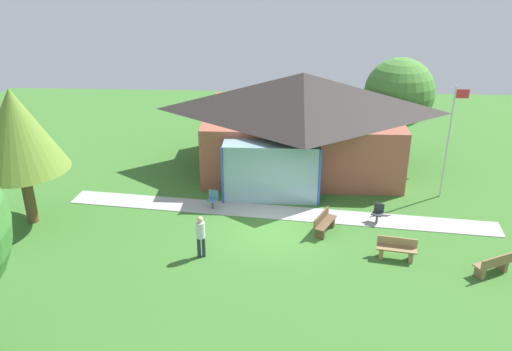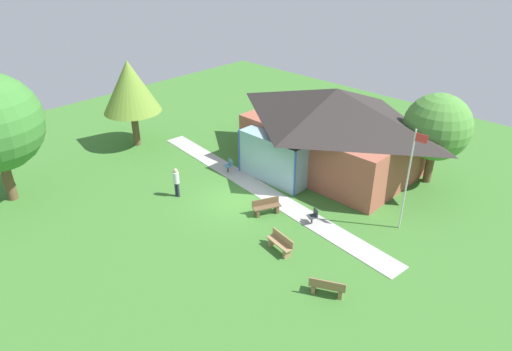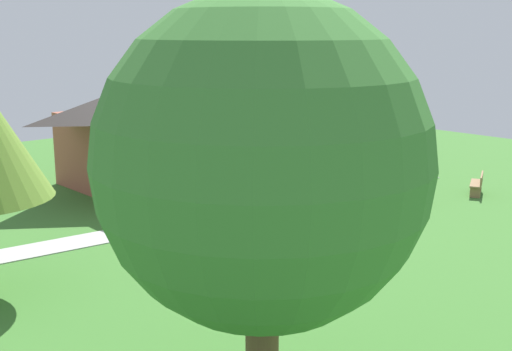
% 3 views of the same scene
% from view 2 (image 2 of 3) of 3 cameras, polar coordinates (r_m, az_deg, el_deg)
% --- Properties ---
extents(ground_plane, '(44.00, 44.00, 0.00)m').
position_cam_2_polar(ground_plane, '(25.40, -2.22, -3.15)').
color(ground_plane, '#3D752D').
extents(pavilion, '(10.76, 8.50, 5.07)m').
position_cam_2_polar(pavilion, '(28.35, 9.45, 5.91)').
color(pavilion, '#A35642').
rests_on(pavilion, ground_plane).
extents(footpath, '(19.17, 3.42, 0.03)m').
position_cam_2_polar(footpath, '(26.44, 0.47, -1.72)').
color(footpath, '#ADADA8').
rests_on(footpath, ground_plane).
extents(flagpole, '(0.64, 0.08, 5.35)m').
position_cam_2_polar(flagpole, '(22.79, 18.53, -0.09)').
color(flagpole, silver).
rests_on(flagpole, ground_plane).
extents(bench_mid_right, '(1.55, 0.70, 0.84)m').
position_cam_2_polar(bench_mid_right, '(21.46, 3.08, -8.48)').
color(bench_mid_right, '#9E7A51').
rests_on(bench_mid_right, ground_plane).
extents(bench_rear_near_path, '(1.04, 1.54, 0.84)m').
position_cam_2_polar(bench_rear_near_path, '(24.07, 1.30, -3.95)').
color(bench_rear_near_path, brown).
rests_on(bench_rear_near_path, ground_plane).
extents(bench_lawn_far_right, '(1.54, 1.08, 0.84)m').
position_cam_2_polar(bench_lawn_far_right, '(19.37, 8.88, -13.61)').
color(bench_lawn_far_right, olive).
rests_on(bench_lawn_far_right, ground_plane).
extents(patio_chair_west, '(0.51, 0.51, 0.86)m').
position_cam_2_polar(patio_chair_west, '(28.23, -3.42, 1.21)').
color(patio_chair_west, teal).
rests_on(patio_chair_west, ground_plane).
extents(patio_chair_lawn_spare, '(0.59, 0.59, 0.86)m').
position_cam_2_polar(patio_chair_lawn_spare, '(23.44, 7.15, -5.12)').
color(patio_chair_lawn_spare, '#33383D').
rests_on(patio_chair_lawn_spare, ground_plane).
extents(visitor_strolling_lawn, '(0.34, 0.34, 1.74)m').
position_cam_2_polar(visitor_strolling_lawn, '(25.68, -9.92, -0.58)').
color(visitor_strolling_lawn, '#2D3347').
rests_on(visitor_strolling_lawn, ground_plane).
extents(tree_behind_pavilion_right, '(3.82, 3.82, 5.39)m').
position_cam_2_polar(tree_behind_pavilion_right, '(27.77, 21.67, 5.62)').
color(tree_behind_pavilion_right, brown).
rests_on(tree_behind_pavilion_right, ground_plane).
extents(tree_west_hedge, '(3.84, 3.84, 5.92)m').
position_cam_2_polar(tree_west_hedge, '(31.72, -15.45, 10.63)').
color(tree_west_hedge, brown).
rests_on(tree_west_hedge, ground_plane).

